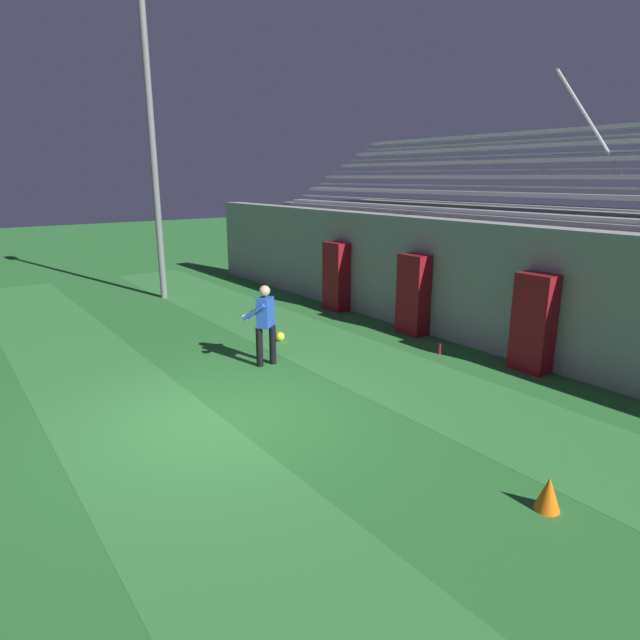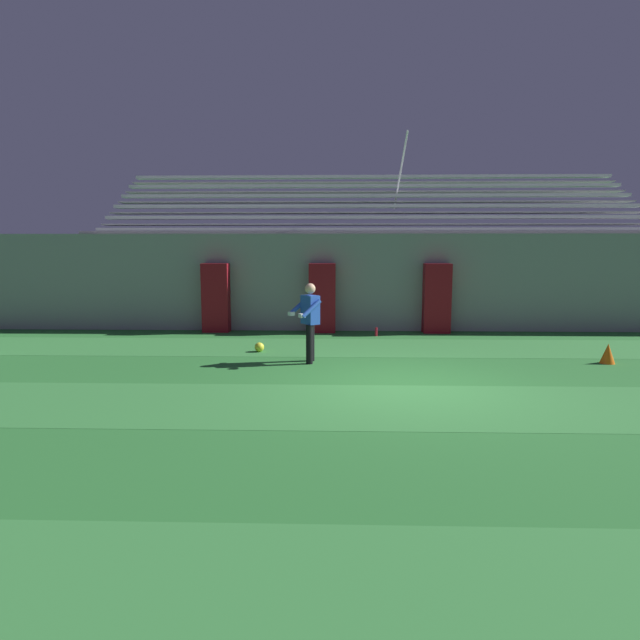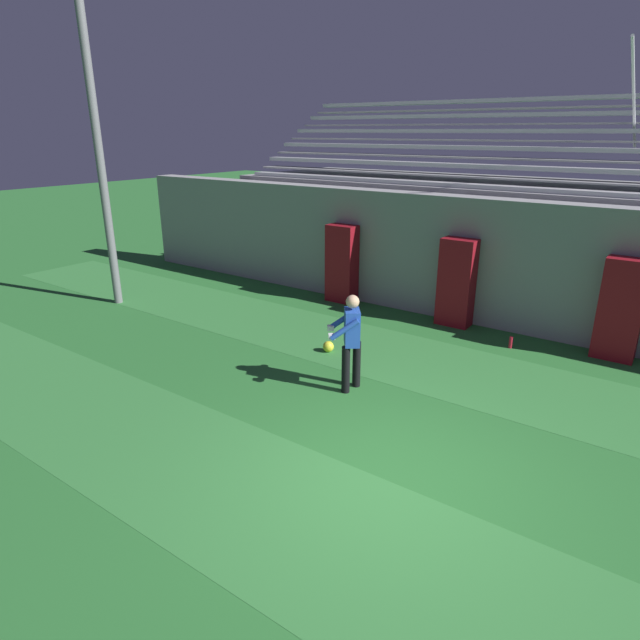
% 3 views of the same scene
% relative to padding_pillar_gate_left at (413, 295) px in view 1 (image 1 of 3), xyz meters
% --- Properties ---
extents(ground_plane, '(80.00, 80.00, 0.00)m').
position_rel_padding_pillar_gate_left_xyz_m(ground_plane, '(1.62, -5.95, -0.98)').
color(ground_plane, '#286B2D').
extents(turf_stripe_mid, '(28.00, 2.40, 0.01)m').
position_rel_padding_pillar_gate_left_xyz_m(turf_stripe_mid, '(1.62, -7.16, -0.98)').
color(turf_stripe_mid, '#337A38').
rests_on(turf_stripe_mid, ground).
extents(turf_stripe_far, '(28.00, 2.40, 0.01)m').
position_rel_padding_pillar_gate_left_xyz_m(turf_stripe_far, '(1.62, -2.36, -0.98)').
color(turf_stripe_far, '#337A38').
rests_on(turf_stripe_far, ground).
extents(back_wall, '(24.00, 0.60, 2.80)m').
position_rel_padding_pillar_gate_left_xyz_m(back_wall, '(1.62, 0.55, 0.42)').
color(back_wall, gray).
rests_on(back_wall, ground).
extents(padding_pillar_gate_left, '(0.75, 0.44, 1.96)m').
position_rel_padding_pillar_gate_left_xyz_m(padding_pillar_gate_left, '(0.00, 0.00, 0.00)').
color(padding_pillar_gate_left, maroon).
rests_on(padding_pillar_gate_left, ground).
extents(padding_pillar_gate_right, '(0.75, 0.44, 1.96)m').
position_rel_padding_pillar_gate_left_xyz_m(padding_pillar_gate_right, '(3.24, 0.00, 0.00)').
color(padding_pillar_gate_right, maroon).
rests_on(padding_pillar_gate_right, ground).
extents(padding_pillar_far_left, '(0.75, 0.44, 1.96)m').
position_rel_padding_pillar_gate_left_xyz_m(padding_pillar_far_left, '(-3.05, 0.00, 0.00)').
color(padding_pillar_far_left, maroon).
rests_on(padding_pillar_far_left, ground).
extents(bleacher_stand, '(18.00, 4.75, 5.83)m').
position_rel_padding_pillar_gate_left_xyz_m(bleacher_stand, '(1.62, 3.24, 0.53)').
color(bleacher_stand, gray).
rests_on(bleacher_stand, ground).
extents(floodlight_pole, '(0.90, 0.36, 9.93)m').
position_rel_padding_pillar_gate_left_xyz_m(floodlight_pole, '(-7.61, -3.45, 5.12)').
color(floodlight_pole, slate).
rests_on(floodlight_pole, ground).
extents(goalkeeper, '(0.73, 0.74, 1.67)m').
position_rel_padding_pillar_gate_left_xyz_m(goalkeeper, '(-0.16, -4.09, -0.03)').
color(goalkeeper, black).
rests_on(goalkeeper, ground).
extents(soccer_ball, '(0.22, 0.22, 0.22)m').
position_rel_padding_pillar_gate_left_xyz_m(soccer_ball, '(-1.39, -2.97, -0.87)').
color(soccer_ball, yellow).
rests_on(soccer_ball, ground).
extents(traffic_cone, '(0.30, 0.30, 0.42)m').
position_rel_padding_pillar_gate_left_xyz_m(traffic_cone, '(6.07, -4.01, -0.77)').
color(traffic_cone, orange).
rests_on(traffic_cone, ground).
extents(water_bottle, '(0.07, 0.07, 0.24)m').
position_rel_padding_pillar_gate_left_xyz_m(water_bottle, '(1.50, -0.66, -0.86)').
color(water_bottle, red).
rests_on(water_bottle, ground).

